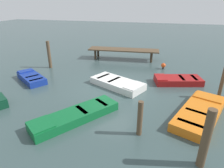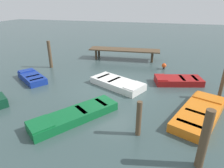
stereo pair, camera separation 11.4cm
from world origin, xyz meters
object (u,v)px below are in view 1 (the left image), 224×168
at_px(rowboat_blue, 31,78).
at_px(mooring_piling_mid_left, 206,139).
at_px(dock_segment, 123,50).
at_px(mooring_piling_near_left, 49,55).
at_px(rowboat_green, 75,116).
at_px(rowboat_orange, 200,113).
at_px(rowboat_white, 118,83).
at_px(mooring_piling_center, 140,118).
at_px(marker_buoy, 163,66).
at_px(rowboat_red, 178,80).
at_px(mooring_piling_mid_right, 222,83).

relative_size(rowboat_blue, mooring_piling_mid_left, 1.34).
height_order(dock_segment, mooring_piling_mid_left, mooring_piling_mid_left).
xyz_separation_m(dock_segment, mooring_piling_near_left, (-5.16, -3.93, 0.23)).
distance_m(rowboat_blue, mooring_piling_mid_left, 11.10).
bearing_deg(rowboat_green, rowboat_orange, 143.63).
height_order(rowboat_blue, rowboat_white, same).
height_order(rowboat_white, mooring_piling_center, mooring_piling_center).
bearing_deg(rowboat_orange, rowboat_blue, 102.81).
distance_m(rowboat_orange, rowboat_white, 5.08).
relative_size(rowboat_blue, rowboat_white, 0.76).
bearing_deg(mooring_piling_mid_left, marker_buoy, 98.56).
distance_m(mooring_piling_mid_left, marker_buoy, 9.83).
xyz_separation_m(rowboat_blue, mooring_piling_center, (7.80, -3.75, 0.53)).
bearing_deg(marker_buoy, mooring_piling_near_left, -166.76).
distance_m(rowboat_red, rowboat_white, 3.97).
distance_m(rowboat_red, mooring_piling_center, 6.17).
xyz_separation_m(mooring_piling_mid_left, mooring_piling_center, (-2.16, 1.06, -0.31)).
distance_m(rowboat_green, mooring_piling_near_left, 8.18).
height_order(rowboat_red, mooring_piling_mid_right, mooring_piling_mid_right).
bearing_deg(rowboat_red, rowboat_green, 35.44).
relative_size(rowboat_orange, marker_buoy, 8.69).
bearing_deg(mooring_piling_mid_left, rowboat_blue, 154.23).
bearing_deg(mooring_piling_center, dock_segment, 105.63).
relative_size(rowboat_red, mooring_piling_mid_right, 1.75).
distance_m(rowboat_orange, mooring_piling_center, 3.31).
relative_size(rowboat_red, mooring_piling_mid_left, 1.50).
relative_size(rowboat_red, rowboat_orange, 0.76).
height_order(mooring_piling_mid_right, marker_buoy, mooring_piling_mid_right).
xyz_separation_m(rowboat_green, rowboat_orange, (5.48, 1.77, 0.00)).
xyz_separation_m(rowboat_blue, mooring_piling_mid_right, (11.64, 0.62, 0.69)).
relative_size(rowboat_blue, rowboat_red, 0.89).
bearing_deg(marker_buoy, mooring_piling_mid_left, -81.44).
xyz_separation_m(mooring_piling_mid_left, mooring_piling_mid_right, (1.68, 5.43, -0.15)).
xyz_separation_m(rowboat_blue, rowboat_white, (5.83, 0.61, -0.00)).
bearing_deg(mooring_piling_mid_right, rowboat_red, 144.36).
xyz_separation_m(rowboat_blue, marker_buoy, (8.51, 4.87, 0.07)).
xyz_separation_m(mooring_piling_mid_right, mooring_piling_near_left, (-11.93, 2.19, 0.17)).
xyz_separation_m(rowboat_green, mooring_piling_mid_left, (5.09, -1.34, 0.84)).
distance_m(rowboat_green, mooring_piling_mid_left, 5.33).
relative_size(rowboat_orange, mooring_piling_mid_left, 1.97).
bearing_deg(rowboat_blue, dock_segment, -91.76).
bearing_deg(rowboat_green, rowboat_white, -157.40).
relative_size(mooring_piling_mid_left, mooring_piling_mid_right, 1.17).
xyz_separation_m(dock_segment, mooring_piling_center, (2.93, -10.48, -0.09)).
height_order(rowboat_green, mooring_piling_center, mooring_piling_center).
bearing_deg(dock_segment, rowboat_orange, -61.44).
distance_m(rowboat_blue, rowboat_white, 5.86).
xyz_separation_m(rowboat_red, mooring_piling_mid_right, (2.15, -1.54, 0.69)).
xyz_separation_m(rowboat_blue, rowboat_red, (9.49, 2.16, -0.00)).
bearing_deg(mooring_piling_center, rowboat_red, 74.07).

